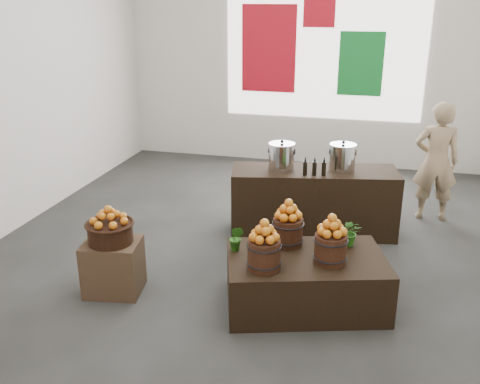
% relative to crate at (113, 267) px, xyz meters
% --- Properties ---
extents(ground, '(7.00, 7.00, 0.00)m').
position_rel_crate_xyz_m(ground, '(1.12, 1.29, -0.26)').
color(ground, '#363734').
rests_on(ground, ground).
extents(back_wall, '(6.00, 0.04, 4.00)m').
position_rel_crate_xyz_m(back_wall, '(1.12, 4.79, 1.74)').
color(back_wall, silver).
rests_on(back_wall, ground).
extents(back_opening, '(3.20, 0.02, 2.40)m').
position_rel_crate_xyz_m(back_opening, '(1.42, 4.77, 1.74)').
color(back_opening, white).
rests_on(back_opening, back_wall).
extents(deco_red_left, '(0.90, 0.04, 1.40)m').
position_rel_crate_xyz_m(deco_red_left, '(0.52, 4.76, 1.64)').
color(deco_red_left, '#B20D1C').
rests_on(deco_red_left, back_wall).
extents(deco_green_right, '(0.70, 0.04, 1.00)m').
position_rel_crate_xyz_m(deco_green_right, '(2.02, 4.76, 1.44)').
color(deco_green_right, '#127429').
rests_on(deco_green_right, back_wall).
extents(deco_red_upper, '(0.50, 0.04, 0.50)m').
position_rel_crate_xyz_m(deco_red_upper, '(1.32, 4.76, 2.24)').
color(deco_red_upper, '#B20D1C').
rests_on(deco_red_upper, back_wall).
extents(crate, '(0.59, 0.51, 0.52)m').
position_rel_crate_xyz_m(crate, '(0.00, 0.00, 0.00)').
color(crate, brown).
rests_on(crate, ground).
extents(wicker_basket, '(0.42, 0.42, 0.19)m').
position_rel_crate_xyz_m(wicker_basket, '(0.00, 0.00, 0.36)').
color(wicker_basket, black).
rests_on(wicker_basket, crate).
extents(apples_in_basket, '(0.33, 0.33, 0.18)m').
position_rel_crate_xyz_m(apples_in_basket, '(0.00, 0.00, 0.54)').
color(apples_in_basket, '#9B0505').
rests_on(apples_in_basket, wicker_basket).
extents(display_table, '(1.62, 1.25, 0.49)m').
position_rel_crate_xyz_m(display_table, '(1.83, 0.22, -0.02)').
color(display_table, black).
rests_on(display_table, ground).
extents(apple_bucket_front_left, '(0.29, 0.29, 0.26)m').
position_rel_crate_xyz_m(apple_bucket_front_left, '(1.50, -0.09, 0.36)').
color(apple_bucket_front_left, '#3D1B10').
rests_on(apple_bucket_front_left, display_table).
extents(apples_in_bucket_front_left, '(0.21, 0.21, 0.19)m').
position_rel_crate_xyz_m(apples_in_bucket_front_left, '(1.50, -0.09, 0.59)').
color(apples_in_bucket_front_left, '#9B0505').
rests_on(apples_in_bucket_front_left, apple_bucket_front_left).
extents(apple_bucket_front_right, '(0.29, 0.29, 0.26)m').
position_rel_crate_xyz_m(apple_bucket_front_right, '(2.04, 0.17, 0.36)').
color(apple_bucket_front_right, '#3D1B10').
rests_on(apple_bucket_front_right, display_table).
extents(apples_in_bucket_front_right, '(0.21, 0.21, 0.19)m').
position_rel_crate_xyz_m(apples_in_bucket_front_right, '(2.04, 0.17, 0.59)').
color(apples_in_bucket_front_right, '#9B0505').
rests_on(apples_in_bucket_front_right, apple_bucket_front_right).
extents(apple_bucket_rear, '(0.29, 0.29, 0.26)m').
position_rel_crate_xyz_m(apple_bucket_rear, '(1.61, 0.43, 0.36)').
color(apple_bucket_rear, '#3D1B10').
rests_on(apple_bucket_rear, display_table).
extents(apples_in_bucket_rear, '(0.21, 0.21, 0.19)m').
position_rel_crate_xyz_m(apples_in_bucket_rear, '(1.61, 0.43, 0.59)').
color(apples_in_bucket_rear, '#9B0505').
rests_on(apples_in_bucket_rear, apple_bucket_rear).
extents(herb_garnish_right, '(0.28, 0.25, 0.27)m').
position_rel_crate_xyz_m(herb_garnish_right, '(2.18, 0.56, 0.37)').
color(herb_garnish_right, '#1F5512').
rests_on(herb_garnish_right, display_table).
extents(herb_garnish_left, '(0.16, 0.14, 0.25)m').
position_rel_crate_xyz_m(herb_garnish_left, '(1.18, 0.18, 0.36)').
color(herb_garnish_left, '#1F5512').
rests_on(herb_garnish_left, display_table).
extents(counter, '(2.02, 0.99, 0.79)m').
position_rel_crate_xyz_m(counter, '(1.69, 1.88, 0.13)').
color(counter, black).
rests_on(counter, ground).
extents(stock_pot_left, '(0.30, 0.30, 0.30)m').
position_rel_crate_xyz_m(stock_pot_left, '(1.30, 1.80, 0.68)').
color(stock_pot_left, silver).
rests_on(stock_pot_left, counter).
extents(stock_pot_center, '(0.30, 0.30, 0.30)m').
position_rel_crate_xyz_m(stock_pot_center, '(1.99, 1.94, 0.68)').
color(stock_pot_center, silver).
rests_on(stock_pot_center, counter).
extents(oil_cruets, '(0.22, 0.09, 0.22)m').
position_rel_crate_xyz_m(oil_cruets, '(1.73, 1.68, 0.64)').
color(oil_cruets, black).
rests_on(oil_cruets, counter).
extents(shopper, '(0.58, 0.41, 1.53)m').
position_rel_crate_xyz_m(shopper, '(3.11, 2.70, 0.50)').
color(shopper, '#937A5A').
rests_on(shopper, ground).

